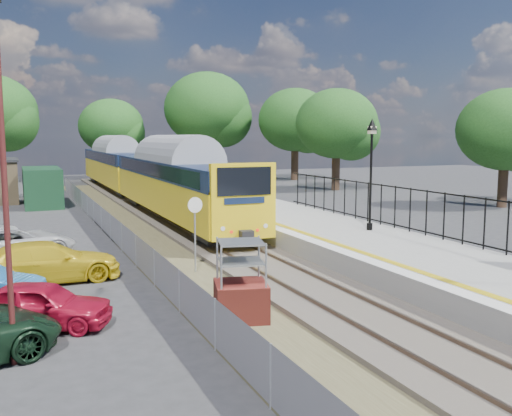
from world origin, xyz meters
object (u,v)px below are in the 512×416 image
speed_sign (195,222)px  car_yellow (47,262)px  train (138,170)px  car_red (40,305)px  carpark_lamp (3,161)px  victorian_lamp_north (372,148)px  brick_plinth (241,282)px  car_white (10,243)px

speed_sign → car_yellow: speed_sign is taller
train → car_red: 27.28m
speed_sign → carpark_lamp: size_ratio=0.36×
victorian_lamp_north → car_red: (-13.03, -4.87, -3.70)m
speed_sign → car_red: (-5.23, -3.96, -1.22)m
speed_sign → carpark_lamp: carpark_lamp is taller
carpark_lamp → victorian_lamp_north: bearing=27.5°
victorian_lamp_north → carpark_lamp: size_ratio=0.61×
train → brick_plinth: bearing=-96.0°
speed_sign → car_white: speed_sign is taller
carpark_lamp → car_yellow: carpark_lamp is taller
brick_plinth → car_red: size_ratio=0.61×
car_red → car_yellow: bearing=18.9°
speed_sign → car_red: size_ratio=0.77×
brick_plinth → carpark_lamp: (-5.44, -0.79, 3.25)m
car_yellow → brick_plinth: bearing=-147.9°
car_red → car_yellow: car_yellow is taller
car_yellow → speed_sign: bearing=-102.4°
brick_plinth → speed_sign: bearing=85.6°
victorian_lamp_north → train: (-5.30, 21.24, -1.96)m
speed_sign → car_yellow: bearing=162.1°
train → car_white: (-8.47, -17.30, -1.66)m
car_white → train: bearing=-43.9°
brick_plinth → speed_sign: (0.42, 5.40, 0.79)m
carpark_lamp → car_yellow: size_ratio=1.63×
brick_plinth → carpark_lamp: size_ratio=0.28×
carpark_lamp → car_yellow: 7.88m
carpark_lamp → car_red: carpark_lamp is taller
car_white → speed_sign: bearing=-146.8°
train → car_yellow: 22.68m
victorian_lamp_north → speed_sign: 8.23m
train → speed_sign: train is taller
car_white → brick_plinth: bearing=-169.3°
train → car_red: size_ratio=11.65×
car_red → car_white: (-0.74, 8.80, 0.08)m
brick_plinth → car_white: brick_plinth is taller
train → carpark_lamp: carpark_lamp is taller
train → speed_sign: 22.29m
victorian_lamp_north → brick_plinth: bearing=-142.5°
train → carpark_lamp: (-8.36, -28.33, 1.94)m
car_white → car_yellow: bearing=177.9°
brick_plinth → car_yellow: (-4.41, 6.15, -0.35)m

